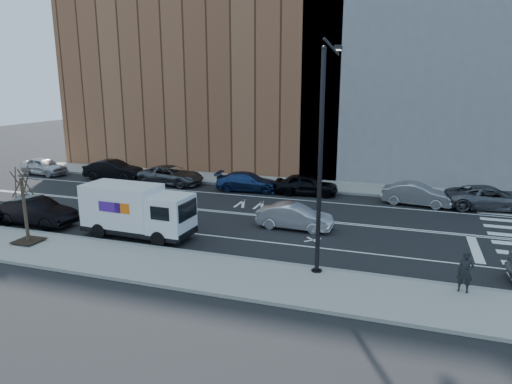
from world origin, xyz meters
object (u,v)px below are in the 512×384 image
Objects in this scene: fedex_van at (137,210)px; far_parked_a at (44,166)px; driving_sedan at (295,217)px; pedestrian at (465,272)px; far_parked_b at (113,170)px.

fedex_van is 1.37× the size of far_parked_a.
driving_sedan is 9.75m from pedestrian.
far_parked_b is 1.17× the size of driving_sedan.
far_parked_b is (-9.76, 11.66, -0.62)m from fedex_van.
fedex_van is 1.24× the size of far_parked_b.
pedestrian is (7.86, -5.76, 0.27)m from driving_sedan.
far_parked_a is at bearing 167.51° from pedestrian.
pedestrian is (15.18, -1.94, -0.46)m from fedex_van.
fedex_van is 20.11m from far_parked_a.
far_parked_b is 18.79m from driving_sedan.
far_parked_a is 25.05m from driving_sedan.
far_parked_a is at bearing 147.95° from fedex_van.
pedestrian is (24.94, -13.60, 0.15)m from far_parked_b.
far_parked_b reaches higher than driving_sedan.
driving_sedan is (17.08, -7.84, -0.11)m from far_parked_b.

